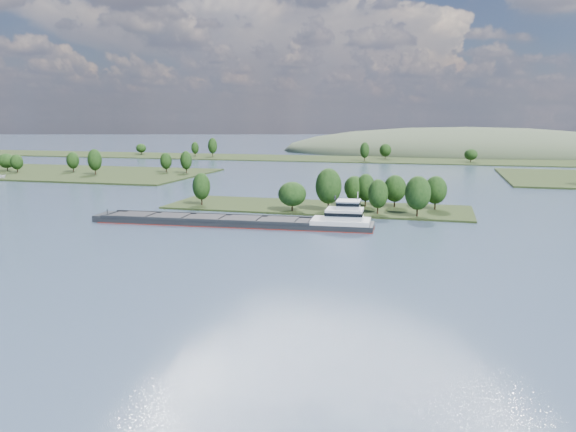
% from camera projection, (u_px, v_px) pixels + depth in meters
% --- Properties ---
extents(ground, '(1800.00, 1800.00, 0.00)m').
position_uv_depth(ground, '(262.00, 248.00, 129.54)').
color(ground, '#334558').
rests_on(ground, ground).
extents(tree_island, '(100.00, 30.15, 14.70)m').
position_uv_depth(tree_island, '(337.00, 198.00, 182.57)').
color(tree_island, black).
rests_on(tree_island, ground).
extents(back_shoreline, '(900.00, 60.00, 15.61)m').
position_uv_depth(back_shoreline, '(396.00, 160.00, 393.11)').
color(back_shoreline, black).
rests_on(back_shoreline, ground).
extents(hill_west, '(320.00, 160.00, 44.00)m').
position_uv_depth(hill_west, '(465.00, 153.00, 475.63)').
color(hill_west, '#3B4831').
rests_on(hill_west, ground).
extents(cargo_barge, '(80.61, 14.88, 10.84)m').
position_uv_depth(cargo_barge, '(250.00, 221.00, 156.54)').
color(cargo_barge, black).
rests_on(cargo_barge, ground).
extents(motorboat, '(6.86, 3.09, 2.57)m').
position_uv_depth(motorboat, '(1.00, 177.00, 272.75)').
color(motorboat, silver).
rests_on(motorboat, ground).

